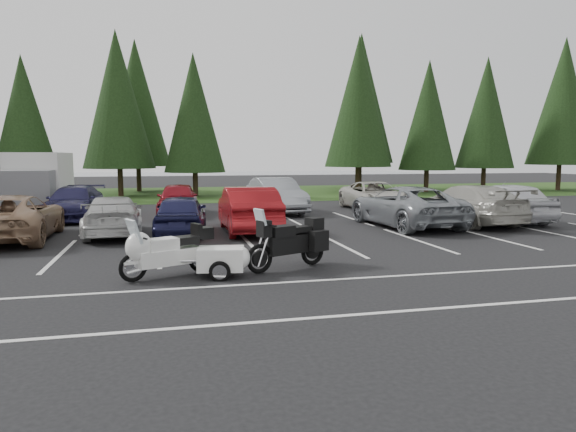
# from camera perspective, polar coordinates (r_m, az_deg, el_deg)

# --- Properties ---
(ground) EXTENTS (120.00, 120.00, 0.00)m
(ground) POSITION_cam_1_polar(r_m,az_deg,el_deg) (14.44, -5.24, -4.21)
(ground) COLOR black
(ground) RESTS_ON ground
(grass_strip) EXTENTS (80.00, 16.00, 0.01)m
(grass_strip) POSITION_cam_1_polar(r_m,az_deg,el_deg) (38.19, -10.43, 2.46)
(grass_strip) COLOR #1D3912
(grass_strip) RESTS_ON ground
(lake_water) EXTENTS (70.00, 50.00, 0.02)m
(lake_water) POSITION_cam_1_polar(r_m,az_deg,el_deg) (69.36, -8.51, 4.31)
(lake_water) COLOR slate
(lake_water) RESTS_ON ground
(box_truck) EXTENTS (2.40, 5.60, 2.90)m
(box_truck) POSITION_cam_1_polar(r_m,az_deg,el_deg) (27.24, -26.20, 3.30)
(box_truck) COLOR silver
(box_truck) RESTS_ON ground
(stall_markings) EXTENTS (32.00, 16.00, 0.01)m
(stall_markings) POSITION_cam_1_polar(r_m,az_deg,el_deg) (16.39, -6.25, -2.91)
(stall_markings) COLOR silver
(stall_markings) RESTS_ON ground
(conifer_3) EXTENTS (3.87, 3.87, 9.02)m
(conifer_3) POSITION_cam_1_polar(r_m,az_deg,el_deg) (36.54, -27.31, 9.92)
(conifer_3) COLOR #332316
(conifer_3) RESTS_ON ground
(conifer_4) EXTENTS (4.80, 4.80, 11.17)m
(conifer_4) POSITION_cam_1_polar(r_m,az_deg,el_deg) (37.26, -18.43, 12.18)
(conifer_4) COLOR #332316
(conifer_4) RESTS_ON ground
(conifer_5) EXTENTS (4.14, 4.14, 9.63)m
(conifer_5) POSITION_cam_1_polar(r_m,az_deg,el_deg) (35.82, -10.41, 11.20)
(conifer_5) COLOR #332316
(conifer_5) RESTS_ON ground
(conifer_6) EXTENTS (4.93, 4.93, 11.48)m
(conifer_6) POSITION_cam_1_polar(r_m,az_deg,el_deg) (38.97, 7.86, 12.46)
(conifer_6) COLOR #332316
(conifer_6) RESTS_ON ground
(conifer_7) EXTENTS (4.27, 4.27, 9.94)m
(conifer_7) POSITION_cam_1_polar(r_m,az_deg,el_deg) (40.93, 15.32, 10.74)
(conifer_7) COLOR #332316
(conifer_7) RESTS_ON ground
(conifer_8) EXTENTS (4.53, 4.53, 10.56)m
(conifer_8) POSITION_cam_1_polar(r_m,az_deg,el_deg) (44.50, 21.16, 10.65)
(conifer_8) COLOR #332316
(conifer_8) RESTS_ON ground
(conifer_9) EXTENTS (5.19, 5.19, 12.10)m
(conifer_9) POSITION_cam_1_polar(r_m,az_deg,el_deg) (47.22, 28.24, 11.15)
(conifer_9) COLOR #332316
(conifer_9) RESTS_ON ground
(conifer_back_b) EXTENTS (4.97, 4.97, 11.58)m
(conifer_back_b) POSITION_cam_1_polar(r_m,az_deg,el_deg) (41.79, -16.50, 11.94)
(conifer_back_b) COLOR #332316
(conifer_back_b) RESTS_ON ground
(conifer_back_c) EXTENTS (5.50, 5.50, 12.81)m
(conifer_back_c) POSITION_cam_1_polar(r_m,az_deg,el_deg) (44.13, 8.09, 12.78)
(conifer_back_c) COLOR #332316
(conifer_back_c) RESTS_ON ground
(car_near_2) EXTENTS (2.57, 5.40, 1.49)m
(car_near_2) POSITION_cam_1_polar(r_m,az_deg,el_deg) (18.87, -28.20, -0.14)
(car_near_2) COLOR #987558
(car_near_2) RESTS_ON ground
(car_near_3) EXTENTS (2.14, 4.78, 1.36)m
(car_near_3) POSITION_cam_1_polar(r_m,az_deg,el_deg) (18.66, -18.85, 0.03)
(car_near_3) COLOR #BABAB8
(car_near_3) RESTS_ON ground
(car_near_4) EXTENTS (2.07, 4.33, 1.43)m
(car_near_4) POSITION_cam_1_polar(r_m,az_deg,el_deg) (18.21, -11.80, 0.20)
(car_near_4) COLOR #1A1B43
(car_near_4) RESTS_ON ground
(car_near_5) EXTENTS (1.77, 4.98, 1.64)m
(car_near_5) POSITION_cam_1_polar(r_m,az_deg,el_deg) (18.56, -4.46, 0.76)
(car_near_5) COLOR maroon
(car_near_5) RESTS_ON ground
(car_near_6) EXTENTS (3.03, 5.84, 1.57)m
(car_near_6) POSITION_cam_1_polar(r_m,az_deg,el_deg) (20.50, 12.88, 1.08)
(car_near_6) COLOR gray
(car_near_6) RESTS_ON ground
(car_near_7) EXTENTS (2.65, 5.63, 1.59)m
(car_near_7) POSITION_cam_1_polar(r_m,az_deg,el_deg) (21.91, 19.27, 1.24)
(car_near_7) COLOR #A7A499
(car_near_7) RESTS_ON ground
(car_near_8) EXTENTS (2.34, 5.04, 1.67)m
(car_near_8) POSITION_cam_1_polar(r_m,az_deg,el_deg) (23.33, 23.05, 1.49)
(car_near_8) COLOR silver
(car_near_8) RESTS_ON ground
(car_far_1) EXTENTS (2.43, 5.06, 1.42)m
(car_far_1) POSITION_cam_1_polar(r_m,az_deg,el_deg) (24.11, -22.67, 1.36)
(car_far_1) COLOR #1A183E
(car_far_1) RESTS_ON ground
(car_far_2) EXTENTS (2.08, 4.51, 1.50)m
(car_far_2) POSITION_cam_1_polar(r_m,az_deg,el_deg) (24.40, -12.14, 1.87)
(car_far_2) COLOR maroon
(car_far_2) RESTS_ON ground
(car_far_3) EXTENTS (2.20, 5.23, 1.68)m
(car_far_3) POSITION_cam_1_polar(r_m,az_deg,el_deg) (24.88, -1.34, 2.31)
(car_far_3) COLOR gray
(car_far_3) RESTS_ON ground
(car_far_4) EXTENTS (2.61, 5.33, 1.46)m
(car_far_4) POSITION_cam_1_polar(r_m,az_deg,el_deg) (26.29, 9.60, 2.21)
(car_far_4) COLOR beige
(car_far_4) RESTS_ON ground
(touring_motorcycle) EXTENTS (2.61, 1.75, 1.39)m
(touring_motorcycle) POSITION_cam_1_polar(r_m,az_deg,el_deg) (11.88, -13.20, -3.30)
(touring_motorcycle) COLOR white
(touring_motorcycle) RESTS_ON ground
(cargo_trailer) EXTENTS (1.61, 1.08, 0.69)m
(cargo_trailer) POSITION_cam_1_polar(r_m,az_deg,el_deg) (11.71, -7.46, -5.09)
(cargo_trailer) COLOR white
(cargo_trailer) RESTS_ON ground
(adventure_motorcycle) EXTENTS (2.68, 1.84, 1.55)m
(adventure_motorcycle) POSITION_cam_1_polar(r_m,az_deg,el_deg) (12.33, -0.11, -2.41)
(adventure_motorcycle) COLOR black
(adventure_motorcycle) RESTS_ON ground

